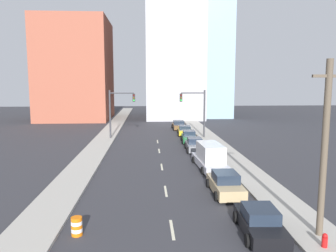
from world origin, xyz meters
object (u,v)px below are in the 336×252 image
(traffic_signal_right, at_px, (198,108))
(sedan_black, at_px, (260,222))
(sedan_tan, at_px, (225,184))
(traffic_barrel, at_px, (77,226))
(sedan_gray, at_px, (195,145))
(sedan_yellow, at_px, (185,131))
(fire_hydrant, at_px, (325,242))
(box_truck_silver, at_px, (210,157))
(sedan_brown, at_px, (179,125))
(utility_pole_right_near, at_px, (324,149))
(sedan_green, at_px, (189,137))
(traffic_signal_left, at_px, (117,108))

(traffic_signal_right, xyz_separation_m, sedan_black, (-1.19, -28.94, -3.60))
(sedan_tan, bearing_deg, traffic_signal_right, 85.90)
(traffic_barrel, height_order, sedan_gray, sedan_gray)
(sedan_yellow, bearing_deg, traffic_barrel, -102.67)
(fire_hydrant, xyz_separation_m, sedan_black, (-2.40, 1.84, 0.23))
(box_truck_silver, relative_size, sedan_brown, 1.40)
(sedan_tan, distance_m, box_truck_silver, 6.73)
(sedan_black, distance_m, box_truck_silver, 12.89)
(sedan_yellow, xyz_separation_m, sedan_brown, (-0.35, 5.92, 0.02))
(fire_hydrant, bearing_deg, utility_pole_right_near, 71.61)
(utility_pole_right_near, bearing_deg, traffic_barrel, 175.16)
(sedan_black, bearing_deg, sedan_green, 94.05)
(sedan_green, relative_size, sedan_yellow, 0.94)
(traffic_barrel, height_order, sedan_green, sedan_green)
(box_truck_silver, bearing_deg, traffic_signal_right, 82.17)
(sedan_yellow, bearing_deg, sedan_tan, -86.95)
(traffic_barrel, height_order, fire_hydrant, traffic_barrel)
(traffic_signal_left, xyz_separation_m, sedan_brown, (9.28, 9.11, -3.58))
(fire_hydrant, distance_m, sedan_green, 27.97)
(traffic_signal_right, distance_m, sedan_gray, 9.23)
(fire_hydrant, height_order, sedan_gray, sedan_gray)
(traffic_signal_right, height_order, sedan_black, traffic_signal_right)
(utility_pole_right_near, bearing_deg, sedan_gray, 98.64)
(utility_pole_right_near, height_order, traffic_barrel, utility_pole_right_near)
(traffic_signal_right, relative_size, sedan_yellow, 1.46)
(fire_hydrant, bearing_deg, traffic_barrel, 169.09)
(sedan_tan, relative_size, box_truck_silver, 0.70)
(fire_hydrant, bearing_deg, sedan_gray, 97.15)
(box_truck_silver, bearing_deg, fire_hydrant, -83.39)
(traffic_barrel, relative_size, fire_hydrant, 1.14)
(traffic_signal_left, distance_m, traffic_barrel, 28.79)
(box_truck_silver, bearing_deg, sedan_green, 87.90)
(sedan_brown, bearing_deg, sedan_yellow, -86.92)
(sedan_black, relative_size, sedan_yellow, 0.97)
(traffic_signal_right, height_order, sedan_green, traffic_signal_right)
(sedan_gray, bearing_deg, sedan_yellow, 90.26)
(traffic_signal_right, height_order, traffic_barrel, traffic_signal_right)
(traffic_signal_right, bearing_deg, sedan_brown, 101.00)
(sedan_black, distance_m, sedan_tan, 6.18)
(traffic_signal_right, relative_size, utility_pole_right_near, 0.76)
(traffic_barrel, relative_size, sedan_green, 0.22)
(sedan_black, xyz_separation_m, sedan_tan, (-0.31, 6.17, 0.05))
(utility_pole_right_near, xyz_separation_m, traffic_barrel, (-12.07, 1.02, -4.03))
(fire_hydrant, height_order, sedan_brown, sedan_brown)
(sedan_tan, xyz_separation_m, sedan_brown, (-0.27, 31.88, -0.04))
(box_truck_silver, relative_size, sedan_yellow, 1.40)
(sedan_black, height_order, sedan_yellow, sedan_black)
(fire_hydrant, height_order, sedan_black, sedan_black)
(sedan_tan, height_order, box_truck_silver, box_truck_silver)
(sedan_green, bearing_deg, utility_pole_right_near, -80.75)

